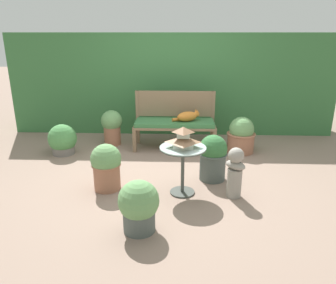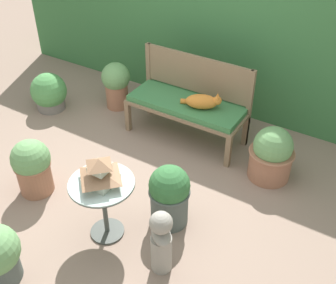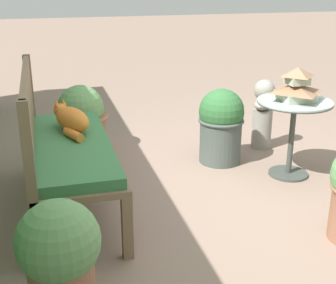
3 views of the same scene
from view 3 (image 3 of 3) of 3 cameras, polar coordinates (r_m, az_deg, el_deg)
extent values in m
plane|color=gray|center=(3.54, 7.27, -6.50)|extent=(30.00, 30.00, 0.00)
cube|color=#7F664C|center=(2.72, -4.99, -10.35)|extent=(0.06, 0.06, 0.40)
cube|color=#7F664C|center=(3.95, -8.61, -0.52)|extent=(0.06, 0.06, 0.40)
cube|color=#7F664C|center=(2.70, -15.42, -11.40)|extent=(0.06, 0.06, 0.40)
cube|color=#7F664C|center=(3.94, -15.65, -1.16)|extent=(0.06, 0.06, 0.40)
cube|color=#7F664C|center=(3.22, -11.60, -1.42)|extent=(1.43, 0.55, 0.04)
cube|color=#387542|center=(3.20, -11.67, -0.52)|extent=(1.37, 0.50, 0.07)
cube|color=#7F664C|center=(2.56, -16.25, -5.79)|extent=(0.06, 0.06, 0.98)
cube|color=#7F664C|center=(3.85, -16.21, 2.92)|extent=(0.06, 0.06, 0.98)
cube|color=#7F664C|center=(3.11, -16.68, 3.95)|extent=(1.37, 0.04, 0.46)
ellipsoid|color=orange|center=(3.37, -11.58, 2.69)|extent=(0.41, 0.30, 0.17)
sphere|color=orange|center=(3.52, -12.95, 3.78)|extent=(0.10, 0.10, 0.10)
cone|color=orange|center=(3.49, -13.44, 4.66)|extent=(0.04, 0.04, 0.05)
cone|color=orange|center=(3.51, -12.62, 4.82)|extent=(0.04, 0.04, 0.05)
cylinder|color=orange|center=(3.23, -11.45, 0.90)|extent=(0.21, 0.14, 0.06)
cylinder|color=#424742|center=(3.98, 14.42, -3.73)|extent=(0.32, 0.32, 0.02)
cylinder|color=#424742|center=(3.87, 14.80, 0.32)|extent=(0.04, 0.04, 0.62)
cylinder|color=silver|center=(3.78, 15.22, 4.81)|extent=(0.58, 0.58, 0.01)
torus|color=#424742|center=(3.78, 15.20, 4.64)|extent=(0.58, 0.58, 0.02)
cube|color=#B2BCA8|center=(3.77, 15.27, 5.40)|extent=(0.25, 0.25, 0.07)
pyramid|color=#936B4C|center=(3.76, 15.36, 6.36)|extent=(0.34, 0.34, 0.06)
cube|color=#B2BCA8|center=(3.74, 15.45, 7.29)|extent=(0.15, 0.15, 0.06)
pyramid|color=#936B4C|center=(3.73, 15.54, 8.27)|extent=(0.21, 0.21, 0.07)
cylinder|color=gray|center=(4.48, 11.36, 1.63)|extent=(0.18, 0.18, 0.37)
ellipsoid|color=gray|center=(4.41, 11.57, 4.58)|extent=(0.30, 0.30, 0.11)
sphere|color=gray|center=(4.38, 11.68, 6.21)|extent=(0.19, 0.19, 0.19)
cylinder|color=#9E664C|center=(4.39, -10.40, 1.06)|extent=(0.45, 0.45, 0.34)
torus|color=#9E664C|center=(4.34, -10.53, 3.02)|extent=(0.49, 0.49, 0.03)
sphere|color=#66995B|center=(4.32, -10.60, 4.10)|extent=(0.42, 0.42, 0.42)
cylinder|color=#4C5651|center=(4.08, 6.40, 0.19)|extent=(0.36, 0.36, 0.39)
torus|color=#4C5651|center=(4.02, 6.50, 2.63)|extent=(0.39, 0.39, 0.03)
sphere|color=#336B38|center=(4.00, 6.54, 3.72)|extent=(0.39, 0.39, 0.39)
torus|color=#9E664C|center=(2.21, -13.07, -13.44)|extent=(0.34, 0.34, 0.03)
sphere|color=#66995B|center=(2.17, -13.23, -11.70)|extent=(0.38, 0.38, 0.38)
camera|label=1|loc=(6.51, 48.89, 17.27)|focal=35.00mm
camera|label=2|loc=(6.54, 25.77, 31.59)|focal=45.00mm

